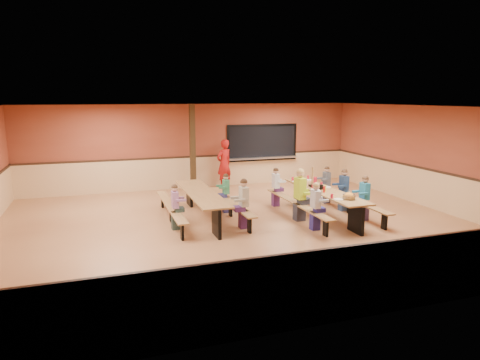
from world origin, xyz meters
name	(u,v)px	position (x,y,z in m)	size (l,w,h in m)	color
ground	(238,226)	(0.00, 0.00, 0.00)	(12.00, 12.00, 0.00)	#955D38
room_envelope	(238,200)	(0.00, 0.00, 0.69)	(12.04, 10.04, 3.02)	brown
kitchen_pass_through	(262,144)	(2.60, 4.96, 1.49)	(2.78, 0.28, 1.38)	black
structural_post	(193,148)	(-0.20, 4.40, 1.50)	(0.18, 0.18, 3.00)	black
cafeteria_table_main	(324,198)	(2.54, 0.11, 0.53)	(1.91, 3.70, 0.74)	#9B6F3D
cafeteria_table_second	(201,200)	(-0.74, 0.92, 0.53)	(1.91, 3.70, 0.74)	#9B6F3D
seated_child_white_left	(315,207)	(1.71, -0.91, 0.59)	(0.35, 0.29, 1.17)	#BABAC0
seated_adult_yellow	(300,195)	(1.71, -0.04, 0.69)	(0.45, 0.37, 1.38)	#B3D621
seated_child_grey_left	(276,187)	(1.71, 1.57, 0.57)	(0.34, 0.28, 1.15)	silver
seated_child_teal_right	(364,198)	(3.36, -0.56, 0.59)	(0.36, 0.29, 1.19)	teal
seated_child_navy_right	(344,190)	(3.36, 0.46, 0.60)	(0.37, 0.30, 1.20)	navy
seated_child_char_right	(326,185)	(3.36, 1.44, 0.56)	(0.33, 0.27, 1.13)	#484B51
seated_child_purple_sec	(175,207)	(-1.57, 0.22, 0.56)	(0.33, 0.27, 1.12)	#936088
seated_child_green_sec	(226,193)	(0.08, 1.35, 0.55)	(0.32, 0.26, 1.10)	#367F54
seated_child_tan_sec	(244,204)	(0.08, -0.21, 0.62)	(0.38, 0.31, 1.24)	#ACA58B
standing_woman	(224,164)	(0.97, 4.55, 0.88)	(0.64, 0.42, 1.76)	#AB1613
punch_pitcher	(314,181)	(2.61, 0.85, 0.85)	(0.16, 0.16, 0.22)	red
chip_bowl	(349,196)	(2.57, -1.04, 0.81)	(0.32, 0.32, 0.15)	orange
napkin_dispenser	(320,187)	(2.47, 0.22, 0.80)	(0.10, 0.14, 0.13)	black
condiment_mustard	(325,188)	(2.44, -0.07, 0.82)	(0.06, 0.06, 0.17)	yellow
condiment_ketchup	(324,189)	(2.36, -0.17, 0.82)	(0.06, 0.06, 0.17)	#B2140F
table_paddle	(312,182)	(2.42, 0.61, 0.88)	(0.16, 0.16, 0.56)	black
place_settings	(325,188)	(2.54, 0.11, 0.80)	(0.65, 3.30, 0.11)	beige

